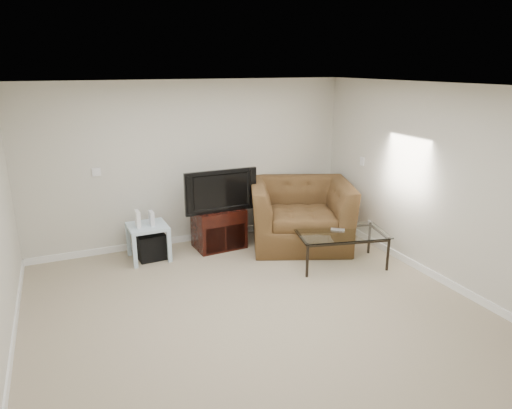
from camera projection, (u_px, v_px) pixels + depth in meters
name	position (u px, v px, depth m)	size (l,w,h in m)	color
floor	(258.00, 314.00, 5.15)	(5.00, 5.00, 0.00)	tan
ceiling	(258.00, 86.00, 4.42)	(5.00, 5.00, 0.00)	white
wall_back	(192.00, 164.00, 6.98)	(5.00, 0.02, 2.50)	silver
wall_right	(439.00, 185.00, 5.74)	(0.02, 5.00, 2.50)	silver
plate_back	(96.00, 172.00, 6.43)	(0.12, 0.02, 0.12)	white
plate_right_switch	(362.00, 161.00, 7.14)	(0.02, 0.09, 0.13)	white
plate_right_outlet	(369.00, 224.00, 7.15)	(0.02, 0.08, 0.12)	white
tv_stand	(219.00, 228.00, 6.97)	(0.73, 0.51, 0.61)	black
dvd_player	(220.00, 216.00, 6.88)	(0.44, 0.31, 0.06)	black
television	(219.00, 189.00, 6.76)	(1.02, 0.20, 0.63)	black
side_table	(148.00, 242.00, 6.56)	(0.54, 0.54, 0.51)	silver
subwoofer	(151.00, 246.00, 6.62)	(0.38, 0.38, 0.38)	black
game_console	(138.00, 219.00, 6.38)	(0.05, 0.17, 0.24)	white
game_case	(152.00, 218.00, 6.46)	(0.05, 0.15, 0.20)	silver
recliner	(301.00, 203.00, 7.00)	(1.52, 0.99, 1.33)	brown
coffee_table	(340.00, 248.00, 6.38)	(1.22, 0.69, 0.48)	black
remote	(338.00, 229.00, 6.38)	(0.19, 0.05, 0.02)	#B2B2B7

